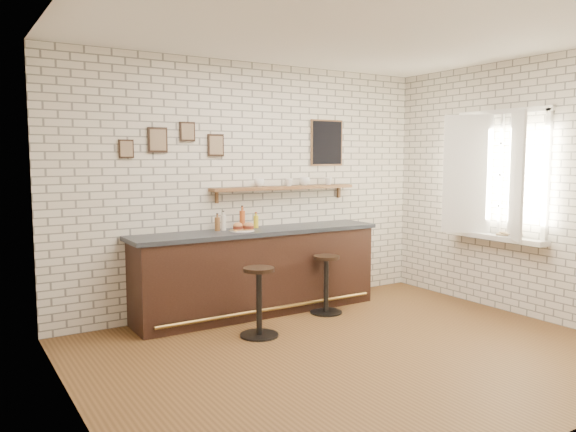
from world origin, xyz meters
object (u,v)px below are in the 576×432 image
object	(u,v)px
bitters_bottle_white	(223,222)
shelf_cup_a	(259,183)
shelf_cup_d	(328,181)
bitters_bottle_amber	(242,219)
book_lower	(505,235)
bar_counter	(258,271)
book_upper	(505,234)
bar_stool_right	(326,282)
sandwich_plate	(242,231)
shelf_cup_b	(289,182)
condiment_bottle_yellow	(256,221)
bar_stool_left	(259,299)
bitters_bottle_brown	(217,224)
ciabatta_sandwich	(243,226)
shelf_cup_c	(305,181)

from	to	relation	value
bitters_bottle_white	shelf_cup_a	world-z (taller)	shelf_cup_a
shelf_cup_a	shelf_cup_d	distance (m)	1.04
bitters_bottle_amber	book_lower	size ratio (longest dim) A/B	1.29
bar_counter	book_upper	xyz separation A→B (m)	(2.47, -1.55, 0.45)
bar_stool_right	book_upper	world-z (taller)	book_upper
sandwich_plate	shelf_cup_b	xyz separation A→B (m)	(0.79, 0.24, 0.53)
bitters_bottle_amber	condiment_bottle_yellow	size ratio (longest dim) A/B	1.47
shelf_cup_b	book_upper	size ratio (longest dim) A/B	0.44
bitters_bottle_white	book_upper	world-z (taller)	bitters_bottle_white
shelf_cup_a	bar_stool_left	bearing A→B (deg)	-154.26
sandwich_plate	bitters_bottle_brown	bearing A→B (deg)	141.06
condiment_bottle_yellow	bar_stool_left	size ratio (longest dim) A/B	0.26
sandwich_plate	shelf_cup_d	bearing A→B (deg)	9.90
condiment_bottle_yellow	shelf_cup_a	xyz separation A→B (m)	(0.08, 0.06, 0.46)
ciabatta_sandwich	bar_stool_right	bearing A→B (deg)	-23.53
shelf_cup_a	bar_stool_right	bearing A→B (deg)	-84.01
ciabatta_sandwich	bar_stool_right	world-z (taller)	ciabatta_sandwich
condiment_bottle_yellow	shelf_cup_a	world-z (taller)	shelf_cup_a
bar_stool_left	shelf_cup_a	xyz separation A→B (m)	(0.56, 0.98, 1.16)
shelf_cup_a	book_lower	size ratio (longest dim) A/B	0.56
ciabatta_sandwich	shelf_cup_a	world-z (taller)	shelf_cup_a
ciabatta_sandwich	book_lower	xyz separation A→B (m)	(2.70, -1.52, -0.12)
sandwich_plate	bar_stool_left	xyz separation A→B (m)	(-0.19, -0.74, -0.63)
bar_stool_right	ciabatta_sandwich	bearing A→B (deg)	156.47
sandwich_plate	bitters_bottle_amber	world-z (taller)	bitters_bottle_amber
bar_stool_right	shelf_cup_c	distance (m)	1.35
ciabatta_sandwich	book_upper	size ratio (longest dim) A/B	1.22
bitters_bottle_brown	bitters_bottle_white	size ratio (longest dim) A/B	0.89
bitters_bottle_white	book_lower	world-z (taller)	bitters_bottle_white
shelf_cup_d	book_upper	size ratio (longest dim) A/B	0.45
book_upper	bitters_bottle_white	bearing A→B (deg)	169.58
bar_stool_right	book_upper	xyz separation A→B (m)	(1.79, -1.11, 0.59)
bar_stool_left	condiment_bottle_yellow	bearing A→B (deg)	62.86
bar_stool_right	book_upper	bearing A→B (deg)	-31.86
bitters_bottle_amber	shelf_cup_b	distance (m)	0.82
bitters_bottle_white	book_lower	xyz separation A→B (m)	(2.86, -1.70, -0.16)
sandwich_plate	ciabatta_sandwich	xyz separation A→B (m)	(0.01, -0.00, 0.05)
bitters_bottle_brown	bitters_bottle_white	bearing A→B (deg)	0.00
shelf_cup_c	book_lower	world-z (taller)	shelf_cup_c
bitters_bottle_amber	bar_counter	bearing A→B (deg)	-45.38
bar_counter	ciabatta_sandwich	distance (m)	0.60
bitters_bottle_white	shelf_cup_c	xyz separation A→B (m)	(1.18, 0.06, 0.45)
book_upper	bitters_bottle_amber	bearing A→B (deg)	167.26
bar_stool_left	ciabatta_sandwich	bearing A→B (deg)	74.71
shelf_cup_b	book_lower	world-z (taller)	shelf_cup_b
sandwich_plate	bitters_bottle_brown	distance (m)	0.30
shelf_cup_c	shelf_cup_b	bearing A→B (deg)	100.41
book_lower	shelf_cup_d	bearing A→B (deg)	98.75
ciabatta_sandwich	bar_stool_left	bearing A→B (deg)	-105.29
book_lower	bar_stool_right	bearing A→B (deg)	120.13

